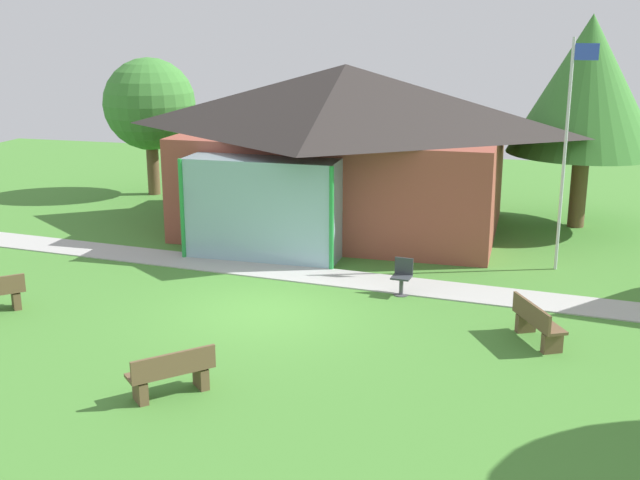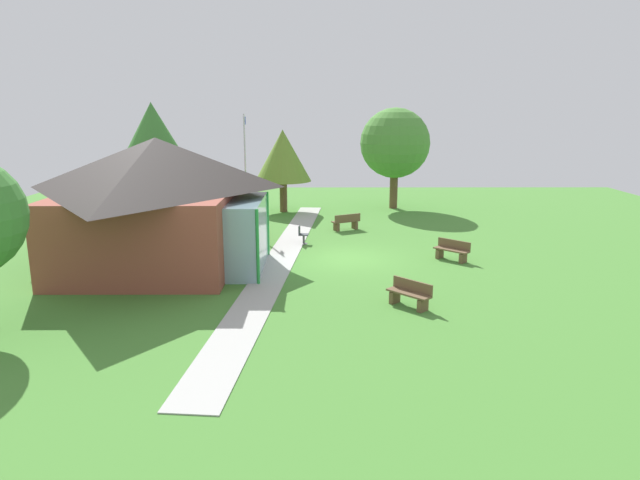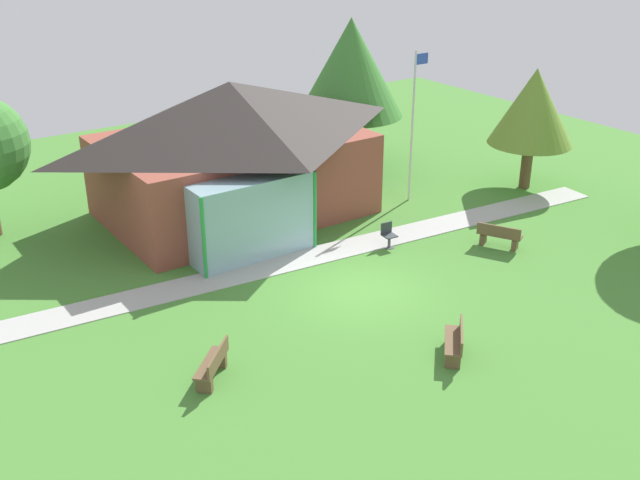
{
  "view_description": "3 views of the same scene",
  "coord_description": "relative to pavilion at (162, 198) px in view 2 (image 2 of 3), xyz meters",
  "views": [
    {
      "loc": [
        5.47,
        -15.8,
        6.24
      ],
      "look_at": [
        0.88,
        1.12,
        1.4
      ],
      "focal_mm": 44.6,
      "sensor_mm": 36.0,
      "label": 1
    },
    {
      "loc": [
        -22.95,
        1.14,
        6.13
      ],
      "look_at": [
        -0.72,
        1.07,
        0.97
      ],
      "focal_mm": 31.85,
      "sensor_mm": 36.0,
      "label": 2
    },
    {
      "loc": [
        -12.69,
        -16.11,
        10.8
      ],
      "look_at": [
        -0.41,
        1.51,
        1.18
      ],
      "focal_mm": 42.34,
      "sensor_mm": 36.0,
      "label": 3
    }
  ],
  "objects": [
    {
      "name": "footpath",
      "position": [
        0.15,
        -4.77,
        -2.59
      ],
      "size": [
        24.98,
        3.51,
        0.03
      ],
      "primitive_type": "cube",
      "rotation": [
        0.0,
        0.0,
        -0.09
      ],
      "color": "#ADADA8",
      "rests_on": "ground_plane"
    },
    {
      "name": "patio_chair_lawn_spare",
      "position": [
        2.83,
        -5.6,
        -2.19
      ],
      "size": [
        0.48,
        0.48,
        0.86
      ],
      "rotation": [
        0.0,
        0.0,
        3.05
      ],
      "color": "#33383D",
      "rests_on": "ground_plane"
    },
    {
      "name": "bench_front_center",
      "position": [
        -0.12,
        -11.87,
        -2.2
      ],
      "size": [
        1.36,
        1.38,
        0.84
      ],
      "rotation": [
        0.0,
        0.0,
        0.8
      ],
      "color": "brown",
      "rests_on": "ground_plane"
    },
    {
      "name": "tree_behind_pavilion_right",
      "position": [
        7.05,
        2.23,
        1.76
      ],
      "size": [
        4.6,
        4.6,
        6.46
      ],
      "color": "brown",
      "rests_on": "ground_plane"
    },
    {
      "name": "tree_far_east",
      "position": [
        12.57,
        -11.08,
        1.43
      ],
      "size": [
        4.3,
        4.3,
        6.2
      ],
      "color": "brown",
      "rests_on": "ground_plane"
    },
    {
      "name": "bench_mid_right",
      "position": [
        5.92,
        -7.79,
        -2.2
      ],
      "size": [
        1.09,
        1.53,
        0.84
      ],
      "rotation": [
        0.0,
        0.0,
        5.2
      ],
      "color": "brown",
      "rests_on": "ground_plane"
    },
    {
      "name": "pavilion",
      "position": [
        0.0,
        0.0,
        0.0
      ],
      "size": [
        10.21,
        8.06,
        5.01
      ],
      "color": "brown",
      "rests_on": "ground_plane"
    },
    {
      "name": "tree_east_hedge",
      "position": [
        11.27,
        -4.24,
        0.77
      ],
      "size": [
        3.39,
        3.39,
        4.93
      ],
      "color": "brown",
      "rests_on": "ground_plane"
    },
    {
      "name": "ground_plane",
      "position": [
        0.15,
        -7.48,
        -2.61
      ],
      "size": [
        44.0,
        44.0,
        0.0
      ],
      "primitive_type": "plane",
      "color": "#478433"
    },
    {
      "name": "flagpole",
      "position": [
        6.41,
        -2.6,
        0.63
      ],
      "size": [
        0.64,
        0.08,
        5.88
      ],
      "color": "silver",
      "rests_on": "ground_plane"
    },
    {
      "name": "bench_mid_left",
      "position": [
        -5.75,
        -9.23,
        -2.2
      ],
      "size": [
        1.38,
        1.36,
        0.84
      ],
      "rotation": [
        0.0,
        0.0,
        0.77
      ],
      "color": "brown",
      "rests_on": "ground_plane"
    }
  ]
}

